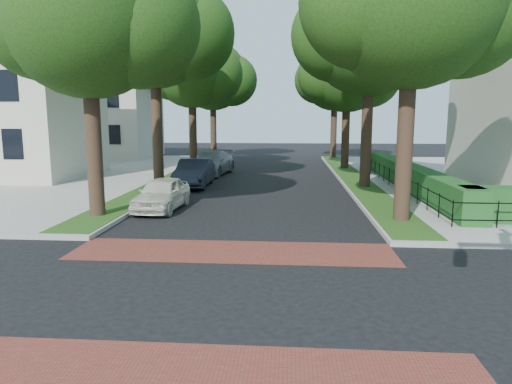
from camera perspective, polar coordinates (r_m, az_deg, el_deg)
ground at (r=9.88m, az=-5.30°, el=-12.75°), size 120.00×120.00×0.00m
crosswalk_far at (r=12.87m, az=-2.94°, el=-7.43°), size 9.00×2.20×0.01m
crosswalk_near at (r=7.07m, az=-9.93°, el=-22.32°), size 9.00×2.20×0.01m
grass_strip_ne at (r=28.61m, az=11.92°, el=1.92°), size 1.60×29.80×0.02m
grass_strip_nw at (r=29.19m, az=-9.60°, el=2.13°), size 1.60×29.80×0.02m
tree_right_mid at (r=24.99m, az=14.28°, el=18.84°), size 8.25×7.09×11.22m
tree_right_far at (r=33.65m, az=11.48°, el=14.51°), size 7.25×6.23×9.74m
tree_right_back at (r=42.60m, az=9.96°, el=13.88°), size 7.50×6.45×10.20m
tree_left_near at (r=18.05m, az=-19.80°, el=20.12°), size 7.50×6.45×10.20m
tree_left_mid at (r=25.68m, az=-12.26°, el=19.45°), size 8.00×6.88×11.48m
tree_left_far at (r=34.14m, az=-7.82°, el=14.88°), size 7.00×6.02×9.86m
tree_left_back at (r=43.00m, az=-5.25°, el=14.13°), size 7.75×6.66×10.44m
hedge_main_road at (r=24.97m, az=18.45°, el=1.97°), size 1.00×18.00×1.20m
fence_main_road at (r=24.81m, az=16.64°, el=1.66°), size 0.06×18.00×0.90m
house_left_near at (r=31.98m, az=-28.51°, el=10.53°), size 10.00×9.00×10.14m
house_left_far at (r=44.45m, az=-18.64°, el=10.47°), size 10.00×9.00×10.14m
parked_car_front at (r=18.87m, az=-11.69°, el=-0.21°), size 1.76×3.97×1.33m
parked_car_middle at (r=24.99m, az=-7.72°, el=2.38°), size 1.68×4.61×1.51m
parked_car_rear at (r=30.23m, az=-5.62°, el=3.62°), size 2.85×5.56×1.55m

